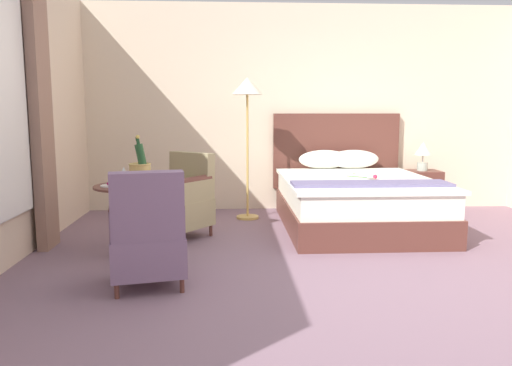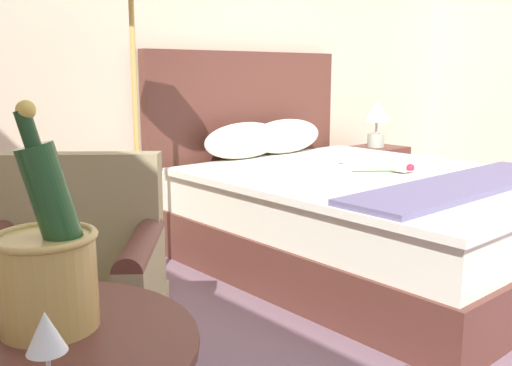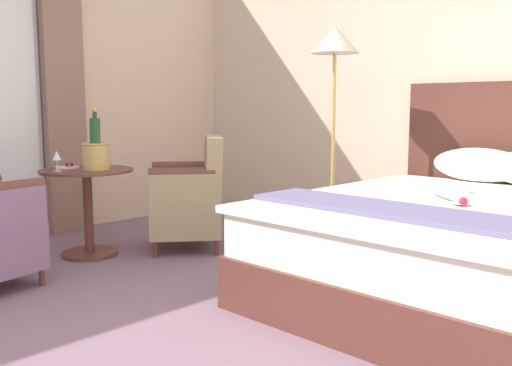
# 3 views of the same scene
# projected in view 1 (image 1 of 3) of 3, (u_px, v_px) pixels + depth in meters

# --- Properties ---
(ground_plane) EXTENTS (7.45, 7.45, 0.00)m
(ground_plane) POSITION_uv_depth(u_px,v_px,m) (357.00, 279.00, 4.01)
(ground_plane) COLOR slate
(wall_headboard_side) EXTENTS (5.96, 0.12, 2.75)m
(wall_headboard_side) POSITION_uv_depth(u_px,v_px,m) (303.00, 108.00, 6.81)
(wall_headboard_side) COLOR beige
(wall_headboard_side) RESTS_ON ground
(bed) EXTENTS (1.72, 2.23, 1.31)m
(bed) POSITION_uv_depth(u_px,v_px,m) (354.00, 197.00, 5.86)
(bed) COLOR brown
(bed) RESTS_ON ground
(nightstand) EXTENTS (0.48, 0.37, 0.56)m
(nightstand) POSITION_uv_depth(u_px,v_px,m) (421.00, 192.00, 6.61)
(nightstand) COLOR brown
(nightstand) RESTS_ON ground
(bedside_lamp) EXTENTS (0.22, 0.22, 0.38)m
(bedside_lamp) POSITION_uv_depth(u_px,v_px,m) (423.00, 152.00, 6.53)
(bedside_lamp) COLOR #ADBCAC
(bedside_lamp) RESTS_ON nightstand
(floor_lamp_brass) EXTENTS (0.38, 0.38, 1.75)m
(floor_lamp_brass) POSITION_uv_depth(u_px,v_px,m) (247.00, 98.00, 6.08)
(floor_lamp_brass) COLOR tan
(floor_lamp_brass) RESTS_ON ground
(side_table_round) EXTENTS (0.69, 0.69, 0.66)m
(side_table_round) POSITION_uv_depth(u_px,v_px,m) (132.00, 212.00, 4.65)
(side_table_round) COLOR brown
(side_table_round) RESTS_ON ground
(champagne_bucket) EXTENTS (0.21, 0.21, 0.46)m
(champagne_bucket) POSITION_uv_depth(u_px,v_px,m) (140.00, 170.00, 4.64)
(champagne_bucket) COLOR tan
(champagne_bucket) RESTS_ON side_table_round
(wine_glass_near_bucket) EXTENTS (0.08, 0.08, 0.16)m
(wine_glass_near_bucket) POSITION_uv_depth(u_px,v_px,m) (124.00, 172.00, 4.73)
(wine_glass_near_bucket) COLOR white
(wine_glass_near_bucket) RESTS_ON side_table_round
(wine_glass_near_edge) EXTENTS (0.06, 0.06, 0.15)m
(wine_glass_near_edge) POSITION_uv_depth(u_px,v_px,m) (123.00, 177.00, 4.38)
(wine_glass_near_edge) COLOR white
(wine_glass_near_edge) RESTS_ON side_table_round
(snack_plate) EXTENTS (0.18, 0.18, 0.04)m
(snack_plate) POSITION_uv_depth(u_px,v_px,m) (110.00, 185.00, 4.55)
(snack_plate) COLOR white
(snack_plate) RESTS_ON side_table_round
(armchair_by_window) EXTENTS (0.80, 0.80, 0.90)m
(armchair_by_window) POSITION_uv_depth(u_px,v_px,m) (181.00, 199.00, 5.35)
(armchair_by_window) COLOR brown
(armchair_by_window) RESTS_ON ground
(armchair_facing_bed) EXTENTS (0.64, 0.65, 0.92)m
(armchair_facing_bed) POSITION_uv_depth(u_px,v_px,m) (147.00, 236.00, 3.77)
(armchair_facing_bed) COLOR brown
(armchair_facing_bed) RESTS_ON ground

